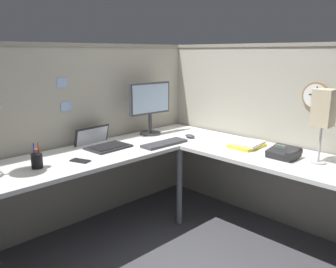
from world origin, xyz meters
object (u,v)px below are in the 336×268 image
at_px(monitor, 150,104).
at_px(laptop, 101,143).
at_px(book_stack, 248,145).
at_px(wall_clock, 316,96).
at_px(cell_phone, 80,161).
at_px(desk_lamp_paper, 323,110).
at_px(office_phone, 284,153).
at_px(computer_mouse, 190,136).
at_px(pen_cup, 37,161).
at_px(keyboard, 165,143).

bearing_deg(monitor, laptop, -176.89).
distance_m(book_stack, wall_clock, 0.66).
distance_m(cell_phone, book_stack, 1.37).
bearing_deg(monitor, desk_lamp_paper, -80.35).
xyz_separation_m(office_phone, desk_lamp_paper, (0.06, -0.23, 0.35)).
bearing_deg(office_phone, cell_phone, 138.47).
height_order(monitor, wall_clock, wall_clock).
relative_size(computer_mouse, desk_lamp_paper, 0.20).
height_order(computer_mouse, cell_phone, computer_mouse).
xyz_separation_m(monitor, book_stack, (0.27, -0.92, -0.27)).
distance_m(laptop, office_phone, 1.48).
bearing_deg(cell_phone, pen_cup, 143.66).
bearing_deg(monitor, pen_cup, -170.45).
height_order(keyboard, wall_clock, wall_clock).
xyz_separation_m(desk_lamp_paper, wall_clock, (0.31, 0.19, 0.06)).
xyz_separation_m(keyboard, cell_phone, (-0.76, 0.10, -0.01)).
bearing_deg(desk_lamp_paper, cell_phone, 134.13).
bearing_deg(office_phone, desk_lamp_paper, -74.77).
bearing_deg(computer_mouse, keyboard, -178.68).
distance_m(cell_phone, desk_lamp_paper, 1.76).
height_order(keyboard, cell_phone, keyboard).
bearing_deg(computer_mouse, office_phone, -87.87).
xyz_separation_m(computer_mouse, cell_phone, (-1.10, 0.09, -0.01)).
relative_size(monitor, desk_lamp_paper, 0.94).
height_order(pen_cup, cell_phone, pen_cup).
distance_m(pen_cup, book_stack, 1.66).
height_order(computer_mouse, book_stack, book_stack).
height_order(office_phone, wall_clock, wall_clock).
bearing_deg(desk_lamp_paper, wall_clock, 31.14).
distance_m(cell_phone, office_phone, 1.51).
height_order(keyboard, book_stack, book_stack).
xyz_separation_m(computer_mouse, wall_clock, (0.40, -0.96, 0.42)).
xyz_separation_m(pen_cup, book_stack, (1.49, -0.72, -0.03)).
height_order(desk_lamp_paper, wall_clock, wall_clock).
relative_size(pen_cup, wall_clock, 0.82).
bearing_deg(pen_cup, laptop, 15.30).
xyz_separation_m(cell_phone, office_phone, (1.13, -1.00, 0.03)).
distance_m(computer_mouse, desk_lamp_paper, 1.21).
height_order(pen_cup, book_stack, pen_cup).
xyz_separation_m(monitor, desk_lamp_paper, (0.26, -1.52, 0.09)).
distance_m(keyboard, wall_clock, 1.28).
bearing_deg(desk_lamp_paper, monitor, 99.65).
height_order(computer_mouse, desk_lamp_paper, desk_lamp_paper).
xyz_separation_m(laptop, pen_cup, (-0.64, -0.17, 0.03)).
distance_m(book_stack, desk_lamp_paper, 0.70).
height_order(monitor, desk_lamp_paper, desk_lamp_paper).
bearing_deg(computer_mouse, book_stack, -78.98).
bearing_deg(office_phone, computer_mouse, 92.13).
height_order(cell_phone, desk_lamp_paper, desk_lamp_paper).
relative_size(pen_cup, desk_lamp_paper, 0.34).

